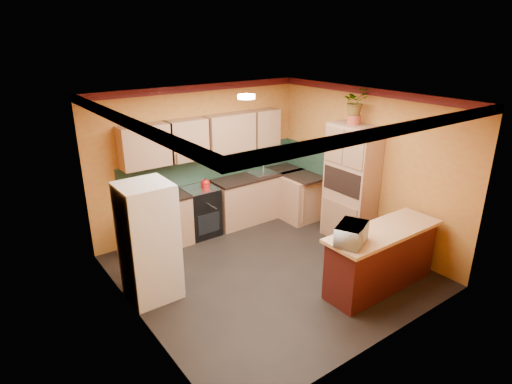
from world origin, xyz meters
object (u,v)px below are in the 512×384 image
stove (201,211)px  microwave (351,234)px  base_cabinets_back (229,205)px  fridge (148,242)px  breakfast_bar (381,260)px  pantry (351,184)px

stove → microwave: bearing=-79.8°
base_cabinets_back → fridge: size_ratio=2.15×
fridge → breakfast_bar: (2.80, -1.77, -0.41)m
pantry → microwave: size_ratio=4.25×
microwave → stove: bearing=74.1°
base_cabinets_back → fridge: 2.57m
base_cabinets_back → fridge: bearing=-148.4°
breakfast_bar → microwave: bearing=180.0°
stove → base_cabinets_back: bearing=0.0°
pantry → microwave: (-1.50, -1.37, 0.02)m
stove → microwave: (0.56, -3.10, 0.61)m
fridge → stove: bearing=40.8°
breakfast_bar → microwave: microwave is taller
stove → fridge: (-1.54, -1.33, 0.39)m
stove → pantry: size_ratio=0.43×
microwave → fridge: bearing=113.8°
base_cabinets_back → breakfast_bar: (0.63, -3.10, 0.00)m
base_cabinets_back → fridge: fridge is taller
base_cabinets_back → breakfast_bar: size_ratio=2.03×
pantry → microwave: 2.03m
fridge → microwave: (2.10, -1.77, 0.22)m
pantry → stove: bearing=140.0°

